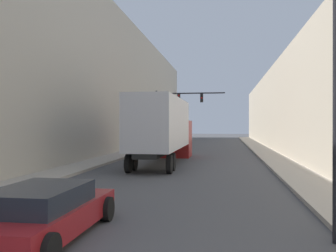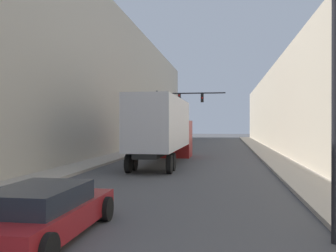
{
  "view_description": "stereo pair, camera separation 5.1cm",
  "coord_description": "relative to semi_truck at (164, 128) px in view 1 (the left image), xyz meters",
  "views": [
    {
      "loc": [
        2.44,
        -3.2,
        2.55
      ],
      "look_at": [
        -0.45,
        15.7,
        2.48
      ],
      "focal_mm": 40.0,
      "sensor_mm": 36.0,
      "label": 1
    },
    {
      "loc": [
        2.49,
        -3.19,
        2.55
      ],
      "look_at": [
        -0.45,
        15.7,
        2.48
      ],
      "focal_mm": 40.0,
      "sensor_mm": 36.0,
      "label": 2
    }
  ],
  "objects": [
    {
      "name": "building_right",
      "position": [
        11.46,
        9.03,
        1.84
      ],
      "size": [
        6.0,
        80.0,
        8.3
      ],
      "color": "beige",
      "rests_on": "ground"
    },
    {
      "name": "sidewalk_left",
      "position": [
        -4.47,
        9.03,
        -2.23
      ],
      "size": [
        2.01,
        80.0,
        0.15
      ],
      "color": "#B2A899",
      "rests_on": "ground"
    },
    {
      "name": "traffic_signal_gantry",
      "position": [
        -1.51,
        15.03,
        2.01
      ],
      "size": [
        7.33,
        0.35,
        6.15
      ],
      "color": "black",
      "rests_on": "ground"
    },
    {
      "name": "building_left",
      "position": [
        -8.47,
        9.03,
        4.23
      ],
      "size": [
        6.0,
        80.0,
        13.08
      ],
      "color": "#BCB29E",
      "rests_on": "ground"
    },
    {
      "name": "sedan_car",
      "position": [
        -0.09,
        -16.32,
        -1.73
      ],
      "size": [
        2.11,
        4.61,
        1.19
      ],
      "color": "maroon",
      "rests_on": "ground"
    },
    {
      "name": "sidewalk_right",
      "position": [
        7.46,
        9.03,
        -2.23
      ],
      "size": [
        2.01,
        80.0,
        0.15
      ],
      "color": "#B2A899",
      "rests_on": "ground"
    },
    {
      "name": "semi_truck",
      "position": [
        0.0,
        0.0,
        0.0
      ],
      "size": [
        2.48,
        12.8,
        4.16
      ],
      "color": "silver",
      "rests_on": "ground"
    }
  ]
}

